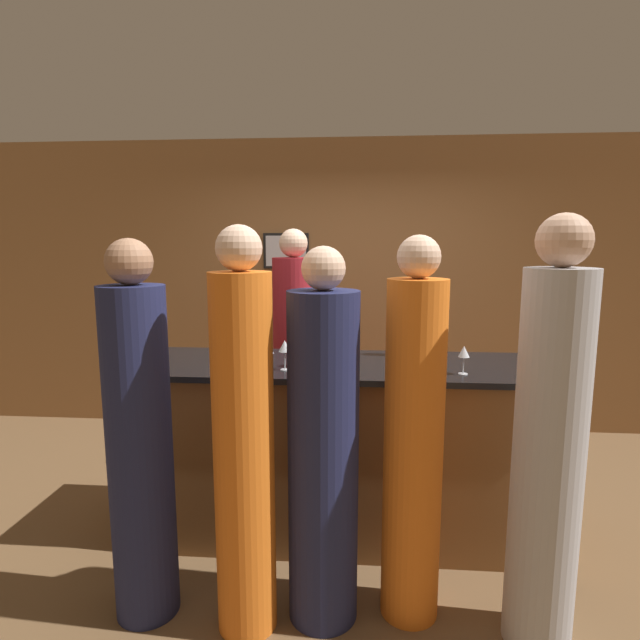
{
  "coord_description": "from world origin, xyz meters",
  "views": [
    {
      "loc": [
        0.07,
        -2.97,
        1.82
      ],
      "look_at": [
        -0.17,
        0.1,
        1.35
      ],
      "focal_mm": 28.0,
      "sensor_mm": 36.0,
      "label": 1
    }
  ],
  "objects_px": {
    "guest_0": "(413,443)",
    "guest_2": "(323,452)",
    "guest_3": "(549,450)",
    "bartender": "(294,362)",
    "guest_4": "(244,446)",
    "guest_1": "(140,445)",
    "wine_bottle_0": "(398,337)"
  },
  "relations": [
    {
      "from": "guest_0",
      "to": "guest_2",
      "type": "relative_size",
      "value": 1.03
    },
    {
      "from": "guest_2",
      "to": "guest_3",
      "type": "height_order",
      "value": "guest_3"
    },
    {
      "from": "bartender",
      "to": "guest_4",
      "type": "xyz_separation_m",
      "value": [
        -0.02,
        -1.62,
        -0.0
      ]
    },
    {
      "from": "guest_3",
      "to": "guest_4",
      "type": "relative_size",
      "value": 1.02
    },
    {
      "from": "guest_1",
      "to": "wine_bottle_0",
      "type": "relative_size",
      "value": 6.05
    },
    {
      "from": "bartender",
      "to": "guest_0",
      "type": "distance_m",
      "value": 1.66
    },
    {
      "from": "bartender",
      "to": "guest_4",
      "type": "bearing_deg",
      "value": 89.18
    },
    {
      "from": "bartender",
      "to": "wine_bottle_0",
      "type": "distance_m",
      "value": 0.97
    },
    {
      "from": "guest_2",
      "to": "guest_1",
      "type": "bearing_deg",
      "value": -177.2
    },
    {
      "from": "bartender",
      "to": "wine_bottle_0",
      "type": "xyz_separation_m",
      "value": [
        0.75,
        -0.53,
        0.31
      ]
    },
    {
      "from": "guest_4",
      "to": "wine_bottle_0",
      "type": "height_order",
      "value": "guest_4"
    },
    {
      "from": "guest_1",
      "to": "wine_bottle_0",
      "type": "xyz_separation_m",
      "value": [
        1.29,
        1.03,
        0.35
      ]
    },
    {
      "from": "guest_2",
      "to": "guest_3",
      "type": "relative_size",
      "value": 0.93
    },
    {
      "from": "guest_4",
      "to": "guest_1",
      "type": "bearing_deg",
      "value": 174.11
    },
    {
      "from": "guest_1",
      "to": "guest_0",
      "type": "bearing_deg",
      "value": 4.09
    },
    {
      "from": "wine_bottle_0",
      "to": "guest_0",
      "type": "bearing_deg",
      "value": -89.45
    },
    {
      "from": "guest_0",
      "to": "guest_1",
      "type": "xyz_separation_m",
      "value": [
        -1.3,
        -0.09,
        -0.01
      ]
    },
    {
      "from": "guest_1",
      "to": "guest_2",
      "type": "height_order",
      "value": "guest_1"
    },
    {
      "from": "guest_0",
      "to": "guest_1",
      "type": "distance_m",
      "value": 1.31
    },
    {
      "from": "guest_4",
      "to": "wine_bottle_0",
      "type": "distance_m",
      "value": 1.37
    },
    {
      "from": "guest_2",
      "to": "guest_3",
      "type": "xyz_separation_m",
      "value": [
        1.0,
        -0.08,
        0.08
      ]
    },
    {
      "from": "guest_0",
      "to": "wine_bottle_0",
      "type": "xyz_separation_m",
      "value": [
        -0.01,
        0.94,
        0.34
      ]
    },
    {
      "from": "guest_1",
      "to": "guest_4",
      "type": "bearing_deg",
      "value": -5.89
    },
    {
      "from": "bartender",
      "to": "guest_3",
      "type": "xyz_separation_m",
      "value": [
        1.33,
        -1.61,
        0.02
      ]
    },
    {
      "from": "guest_2",
      "to": "guest_3",
      "type": "distance_m",
      "value": 1.01
    },
    {
      "from": "guest_0",
      "to": "wine_bottle_0",
      "type": "bearing_deg",
      "value": 90.55
    },
    {
      "from": "guest_3",
      "to": "wine_bottle_0",
      "type": "relative_size",
      "value": 6.38
    },
    {
      "from": "wine_bottle_0",
      "to": "guest_1",
      "type": "bearing_deg",
      "value": -141.45
    },
    {
      "from": "guest_0",
      "to": "wine_bottle_0",
      "type": "relative_size",
      "value": 6.1
    },
    {
      "from": "guest_1",
      "to": "guest_2",
      "type": "distance_m",
      "value": 0.88
    },
    {
      "from": "guest_3",
      "to": "guest_0",
      "type": "bearing_deg",
      "value": 166.81
    },
    {
      "from": "guest_2",
      "to": "wine_bottle_0",
      "type": "relative_size",
      "value": 5.94
    }
  ]
}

